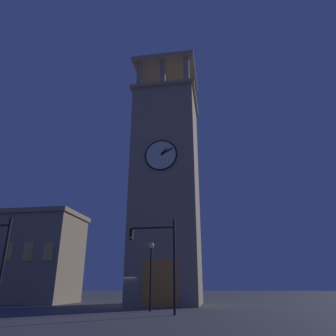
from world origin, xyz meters
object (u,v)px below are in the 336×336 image
at_px(clocktower, 167,186).
at_px(street_lamp, 151,262).
at_px(traffic_signal_near, 160,251).
at_px(adjacent_wing_building, 8,257).

relative_size(clocktower, street_lamp, 6.14).
height_order(clocktower, traffic_signal_near, clocktower).
xyz_separation_m(clocktower, street_lamp, (-0.19, 8.41, -8.67)).
bearing_deg(clocktower, traffic_signal_near, 97.13).
bearing_deg(adjacent_wing_building, clocktower, 179.29).
relative_size(adjacent_wing_building, traffic_signal_near, 2.60).
bearing_deg(clocktower, street_lamp, 91.31).
height_order(adjacent_wing_building, traffic_signal_near, adjacent_wing_building).
bearing_deg(adjacent_wing_building, street_lamp, 154.68).
distance_m(clocktower, street_lamp, 12.08).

